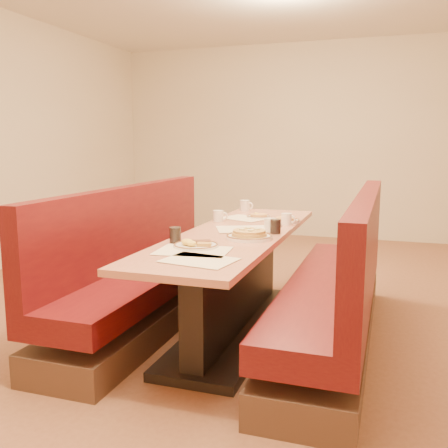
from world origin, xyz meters
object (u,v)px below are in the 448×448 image
(booth_left, at_px, (146,276))
(coffee_mug_b, at_px, (219,216))
(booth_right, at_px, (339,294))
(pancake_plate, at_px, (249,235))
(coffee_mug_c, at_px, (287,219))
(diner_table, at_px, (236,282))
(soda_tumbler_mid, at_px, (275,226))
(soda_tumbler_near, at_px, (175,235))
(eggs_plate, at_px, (195,245))
(coffee_mug_a, at_px, (271,225))
(coffee_mug_d, at_px, (245,205))

(booth_left, height_order, coffee_mug_b, booth_left)
(booth_right, bearing_deg, pancake_plate, -158.72)
(pancake_plate, height_order, coffee_mug_c, coffee_mug_c)
(booth_left, bearing_deg, diner_table, 0.00)
(coffee_mug_c, bearing_deg, soda_tumbler_mid, -82.92)
(booth_left, relative_size, coffee_mug_b, 21.34)
(soda_tumbler_near, relative_size, soda_tumbler_mid, 0.99)
(booth_right, relative_size, eggs_plate, 9.02)
(soda_tumbler_mid, bearing_deg, coffee_mug_b, 145.16)
(booth_right, bearing_deg, eggs_plate, -143.54)
(diner_table, bearing_deg, coffee_mug_b, 124.19)
(coffee_mug_b, bearing_deg, pancake_plate, -71.39)
(booth_right, xyz_separation_m, pancake_plate, (-0.57, -0.22, 0.41))
(eggs_plate, relative_size, soda_tumbler_mid, 2.72)
(coffee_mug_a, bearing_deg, coffee_mug_d, 113.58)
(booth_left, bearing_deg, eggs_plate, -42.47)
(eggs_plate, bearing_deg, soda_tumbler_near, 151.43)
(pancake_plate, bearing_deg, soda_tumbler_mid, 63.36)
(coffee_mug_d, bearing_deg, coffee_mug_b, -85.39)
(coffee_mug_b, bearing_deg, coffee_mug_a, -48.82)
(booth_left, height_order, pancake_plate, booth_left)
(eggs_plate, distance_m, soda_tumbler_near, 0.20)
(diner_table, height_order, soda_tumbler_mid, soda_tumbler_mid)
(booth_right, distance_m, pancake_plate, 0.74)
(coffee_mug_a, bearing_deg, coffee_mug_c, 80.61)
(soda_tumbler_near, bearing_deg, diner_table, 63.27)
(diner_table, height_order, eggs_plate, eggs_plate)
(eggs_plate, xyz_separation_m, coffee_mug_a, (0.31, 0.68, 0.03))
(coffee_mug_a, relative_size, soda_tumbler_mid, 1.25)
(diner_table, xyz_separation_m, pancake_plate, (0.16, -0.22, 0.40))
(coffee_mug_b, bearing_deg, booth_left, -154.17)
(booth_right, bearing_deg, coffee_mug_d, 131.91)
(coffee_mug_d, height_order, soda_tumbler_near, soda_tumbler_near)
(coffee_mug_a, bearing_deg, diner_table, -163.74)
(coffee_mug_c, relative_size, soda_tumbler_mid, 1.14)
(coffee_mug_d, bearing_deg, booth_right, -41.66)
(soda_tumbler_mid, bearing_deg, coffee_mug_a, 128.66)
(pancake_plate, bearing_deg, diner_table, 125.22)
(booth_left, height_order, coffee_mug_c, booth_left)
(soda_tumbler_mid, bearing_deg, booth_left, -178.89)
(eggs_plate, height_order, coffee_mug_b, coffee_mug_b)
(coffee_mug_d, bearing_deg, eggs_plate, -77.64)
(booth_right, distance_m, coffee_mug_d, 1.54)
(booth_left, distance_m, coffee_mug_b, 0.75)
(coffee_mug_b, relative_size, soda_tumbler_mid, 1.15)
(eggs_plate, xyz_separation_m, soda_tumbler_mid, (0.36, 0.62, 0.03))
(coffee_mug_d, bearing_deg, soda_tumbler_mid, -57.23)
(coffee_mug_b, distance_m, coffee_mug_c, 0.56)
(soda_tumbler_near, bearing_deg, soda_tumbler_mid, 44.43)
(pancake_plate, height_order, soda_tumbler_near, soda_tumbler_near)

